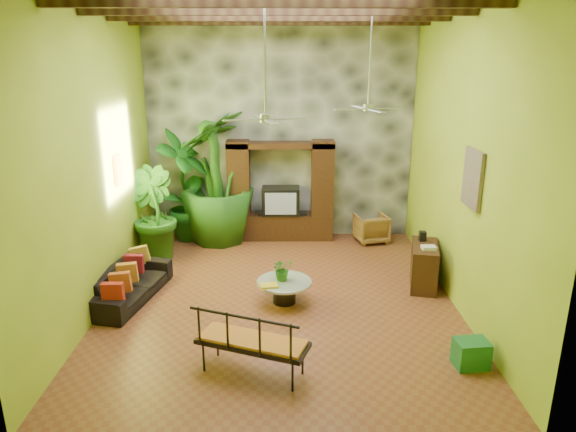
{
  "coord_description": "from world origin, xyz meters",
  "views": [
    {
      "loc": [
        0.07,
        -8.22,
        4.1
      ],
      "look_at": [
        0.14,
        0.2,
        1.46
      ],
      "focal_mm": 32.0,
      "sensor_mm": 36.0,
      "label": 1
    }
  ],
  "objects_px": {
    "ceiling_fan_front": "(266,104)",
    "ceiling_fan_back": "(369,96)",
    "coffee_table": "(284,289)",
    "green_bin": "(471,353)",
    "sofa": "(129,284)",
    "wicker_armchair": "(371,228)",
    "tall_plant_c": "(217,178)",
    "tall_plant_a": "(184,186)",
    "iron_bench": "(252,340)",
    "side_console": "(424,266)",
    "tall_plant_b": "(152,214)",
    "entertainment_center": "(281,198)"
  },
  "relations": [
    {
      "from": "wicker_armchair",
      "to": "tall_plant_a",
      "type": "xyz_separation_m",
      "value": [
        -4.25,
        0.13,
        0.96
      ]
    },
    {
      "from": "wicker_armchair",
      "to": "tall_plant_b",
      "type": "relative_size",
      "value": 0.36
    },
    {
      "from": "ceiling_fan_front",
      "to": "side_console",
      "type": "xyz_separation_m",
      "value": [
        2.85,
        0.9,
        -3.0
      ]
    },
    {
      "from": "tall_plant_c",
      "to": "green_bin",
      "type": "xyz_separation_m",
      "value": [
        4.06,
        -5.09,
        -1.3
      ]
    },
    {
      "from": "iron_bench",
      "to": "side_console",
      "type": "height_order",
      "value": "iron_bench"
    },
    {
      "from": "ceiling_fan_front",
      "to": "tall_plant_b",
      "type": "distance_m",
      "value": 4.15
    },
    {
      "from": "tall_plant_a",
      "to": "tall_plant_b",
      "type": "height_order",
      "value": "tall_plant_a"
    },
    {
      "from": "tall_plant_c",
      "to": "tall_plant_a",
      "type": "bearing_deg",
      "value": 177.96
    },
    {
      "from": "ceiling_fan_back",
      "to": "iron_bench",
      "type": "xyz_separation_m",
      "value": [
        -1.95,
        -3.5,
        -2.86
      ]
    },
    {
      "from": "ceiling_fan_back",
      "to": "sofa",
      "type": "xyz_separation_m",
      "value": [
        -4.25,
        -1.2,
        -3.11
      ]
    },
    {
      "from": "ceiling_fan_front",
      "to": "ceiling_fan_back",
      "type": "bearing_deg",
      "value": 41.63
    },
    {
      "from": "sofa",
      "to": "green_bin",
      "type": "height_order",
      "value": "sofa"
    },
    {
      "from": "tall_plant_c",
      "to": "entertainment_center",
      "type": "bearing_deg",
      "value": 5.67
    },
    {
      "from": "sofa",
      "to": "coffee_table",
      "type": "relative_size",
      "value": 2.1
    },
    {
      "from": "sofa",
      "to": "coffee_table",
      "type": "distance_m",
      "value": 2.73
    },
    {
      "from": "entertainment_center",
      "to": "tall_plant_a",
      "type": "height_order",
      "value": "tall_plant_a"
    },
    {
      "from": "side_console",
      "to": "tall_plant_a",
      "type": "bearing_deg",
      "value": 165.17
    },
    {
      "from": "green_bin",
      "to": "tall_plant_a",
      "type": "bearing_deg",
      "value": 133.23
    },
    {
      "from": "tall_plant_b",
      "to": "coffee_table",
      "type": "relative_size",
      "value": 2.06
    },
    {
      "from": "entertainment_center",
      "to": "ceiling_fan_back",
      "type": "bearing_deg",
      "value": -50.43
    },
    {
      "from": "ceiling_fan_front",
      "to": "tall_plant_c",
      "type": "height_order",
      "value": "ceiling_fan_front"
    },
    {
      "from": "sofa",
      "to": "tall_plant_a",
      "type": "distance_m",
      "value": 3.21
    },
    {
      "from": "entertainment_center",
      "to": "ceiling_fan_front",
      "type": "relative_size",
      "value": 1.29
    },
    {
      "from": "tall_plant_b",
      "to": "green_bin",
      "type": "height_order",
      "value": "tall_plant_b"
    },
    {
      "from": "ceiling_fan_front",
      "to": "wicker_armchair",
      "type": "xyz_separation_m",
      "value": [
        2.27,
        3.3,
        -3.08
      ]
    },
    {
      "from": "ceiling_fan_back",
      "to": "tall_plant_a",
      "type": "xyz_separation_m",
      "value": [
        -3.78,
        1.82,
        -2.12
      ]
    },
    {
      "from": "green_bin",
      "to": "wicker_armchair",
      "type": "bearing_deg",
      "value": 96.41
    },
    {
      "from": "tall_plant_a",
      "to": "iron_bench",
      "type": "bearing_deg",
      "value": -71.05
    },
    {
      "from": "ceiling_fan_front",
      "to": "wicker_armchair",
      "type": "relative_size",
      "value": 2.65
    },
    {
      "from": "tall_plant_b",
      "to": "ceiling_fan_front",
      "type": "bearing_deg",
      "value": -43.25
    },
    {
      "from": "sofa",
      "to": "wicker_armchair",
      "type": "distance_m",
      "value": 5.54
    },
    {
      "from": "ceiling_fan_back",
      "to": "side_console",
      "type": "relative_size",
      "value": 1.86
    },
    {
      "from": "sofa",
      "to": "iron_bench",
      "type": "height_order",
      "value": "iron_bench"
    },
    {
      "from": "tall_plant_b",
      "to": "side_console",
      "type": "bearing_deg",
      "value": -14.88
    },
    {
      "from": "ceiling_fan_front",
      "to": "wicker_armchair",
      "type": "bearing_deg",
      "value": 55.39
    },
    {
      "from": "entertainment_center",
      "to": "side_console",
      "type": "relative_size",
      "value": 2.39
    },
    {
      "from": "coffee_table",
      "to": "green_bin",
      "type": "height_order",
      "value": "coffee_table"
    },
    {
      "from": "entertainment_center",
      "to": "ceiling_fan_front",
      "type": "xyz_separation_m",
      "value": [
        -0.2,
        -3.54,
        2.44
      ]
    },
    {
      "from": "wicker_armchair",
      "to": "ceiling_fan_back",
      "type": "bearing_deg",
      "value": 62.24
    },
    {
      "from": "ceiling_fan_back",
      "to": "sofa",
      "type": "height_order",
      "value": "ceiling_fan_back"
    },
    {
      "from": "wicker_armchair",
      "to": "coffee_table",
      "type": "xyz_separation_m",
      "value": [
        -2.0,
        -3.04,
        -0.06
      ]
    },
    {
      "from": "tall_plant_a",
      "to": "tall_plant_c",
      "type": "height_order",
      "value": "tall_plant_c"
    },
    {
      "from": "coffee_table",
      "to": "green_bin",
      "type": "xyz_separation_m",
      "value": [
        2.56,
        -1.95,
        -0.06
      ]
    },
    {
      "from": "entertainment_center",
      "to": "green_bin",
      "type": "distance_m",
      "value": 5.91
    },
    {
      "from": "sofa",
      "to": "side_console",
      "type": "bearing_deg",
      "value": -72.57
    },
    {
      "from": "coffee_table",
      "to": "green_bin",
      "type": "relative_size",
      "value": 2.12
    },
    {
      "from": "tall_plant_b",
      "to": "ceiling_fan_back",
      "type": "bearing_deg",
      "value": -9.41
    },
    {
      "from": "ceiling_fan_back",
      "to": "coffee_table",
      "type": "relative_size",
      "value": 1.97
    },
    {
      "from": "tall_plant_a",
      "to": "side_console",
      "type": "height_order",
      "value": "tall_plant_a"
    },
    {
      "from": "wicker_armchair",
      "to": "side_console",
      "type": "bearing_deg",
      "value": 91.36
    }
  ]
}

